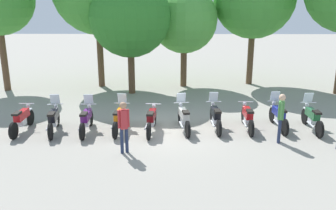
# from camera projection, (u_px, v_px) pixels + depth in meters

# --- Properties ---
(ground_plane) EXTENTS (80.00, 80.00, 0.00)m
(ground_plane) POSITION_uv_depth(u_px,v_px,m) (168.00, 130.00, 14.29)
(ground_plane) COLOR gray
(motorcycle_0) EXTENTS (0.62, 2.19, 0.99)m
(motorcycle_0) POSITION_uv_depth(u_px,v_px,m) (22.00, 119.00, 14.05)
(motorcycle_0) COLOR black
(motorcycle_0) RESTS_ON ground_plane
(motorcycle_1) EXTENTS (0.62, 2.18, 1.37)m
(motorcycle_1) POSITION_uv_depth(u_px,v_px,m) (54.00, 119.00, 13.99)
(motorcycle_1) COLOR black
(motorcycle_1) RESTS_ON ground_plane
(motorcycle_2) EXTENTS (0.62, 2.19, 1.37)m
(motorcycle_2) POSITION_uv_depth(u_px,v_px,m) (86.00, 119.00, 13.99)
(motorcycle_2) COLOR black
(motorcycle_2) RESTS_ON ground_plane
(motorcycle_3) EXTENTS (0.62, 2.19, 1.37)m
(motorcycle_3) POSITION_uv_depth(u_px,v_px,m) (119.00, 118.00, 14.12)
(motorcycle_3) COLOR black
(motorcycle_3) RESTS_ON ground_plane
(motorcycle_4) EXTENTS (0.62, 2.19, 0.99)m
(motorcycle_4) POSITION_uv_depth(u_px,v_px,m) (152.00, 119.00, 14.02)
(motorcycle_4) COLOR black
(motorcycle_4) RESTS_ON ground_plane
(motorcycle_5) EXTENTS (0.62, 2.18, 1.37)m
(motorcycle_5) POSITION_uv_depth(u_px,v_px,m) (184.00, 118.00, 14.20)
(motorcycle_5) COLOR black
(motorcycle_5) RESTS_ON ground_plane
(motorcycle_6) EXTENTS (0.62, 2.19, 1.37)m
(motorcycle_6) POSITION_uv_depth(u_px,v_px,m) (215.00, 116.00, 14.33)
(motorcycle_6) COLOR black
(motorcycle_6) RESTS_ON ground_plane
(motorcycle_7) EXTENTS (0.62, 2.19, 0.99)m
(motorcycle_7) POSITION_uv_depth(u_px,v_px,m) (247.00, 117.00, 14.31)
(motorcycle_7) COLOR black
(motorcycle_7) RESTS_ON ground_plane
(motorcycle_8) EXTENTS (0.62, 2.19, 1.37)m
(motorcycle_8) POSITION_uv_depth(u_px,v_px,m) (278.00, 116.00, 14.42)
(motorcycle_8) COLOR black
(motorcycle_8) RESTS_ON ground_plane
(motorcycle_9) EXTENTS (0.62, 2.19, 1.37)m
(motorcycle_9) POSITION_uv_depth(u_px,v_px,m) (312.00, 117.00, 14.21)
(motorcycle_9) COLOR black
(motorcycle_9) RESTS_ON ground_plane
(person_1) EXTENTS (0.29, 0.41, 1.81)m
(person_1) POSITION_uv_depth(u_px,v_px,m) (281.00, 114.00, 12.82)
(person_1) COLOR #232D4C
(person_1) RESTS_ON ground_plane
(person_2) EXTENTS (0.40, 0.31, 1.78)m
(person_2) POSITION_uv_depth(u_px,v_px,m) (124.00, 123.00, 11.94)
(person_2) COLOR #232D4C
(person_2) RESTS_ON ground_plane
(tree_2) EXTENTS (4.25, 4.25, 6.24)m
(tree_2) POSITION_uv_depth(u_px,v_px,m) (130.00, 17.00, 18.77)
(tree_2) COLOR brown
(tree_2) RESTS_ON ground_plane
(tree_3) EXTENTS (3.77, 3.77, 5.73)m
(tree_3) POSITION_uv_depth(u_px,v_px,m) (184.00, 20.00, 20.41)
(tree_3) COLOR brown
(tree_3) RESTS_ON ground_plane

